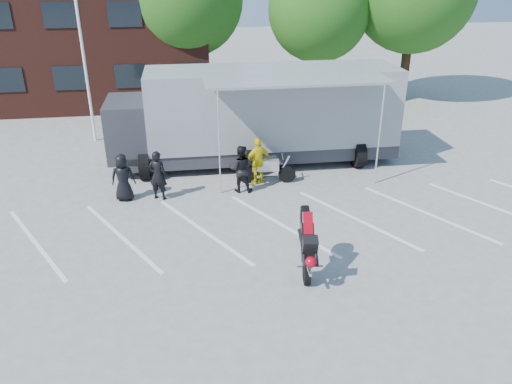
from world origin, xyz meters
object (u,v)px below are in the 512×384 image
object	(u,v)px
transporter_truck	(260,161)
spectator_leather_a	(123,178)
spectator_hivis	(258,161)
stunt_bike_rider	(303,268)
spectator_leather_b	(158,175)
tree_mid	(319,10)
spectator_leather_c	(241,169)
flagpole	(85,23)
parked_motorcycle	(267,182)

from	to	relation	value
transporter_truck	spectator_leather_a	world-z (taller)	transporter_truck
spectator_hivis	transporter_truck	bearing A→B (deg)	-121.22
stunt_bike_rider	spectator_leather_b	xyz separation A→B (m)	(-3.82, 4.89, 0.86)
tree_mid	transporter_truck	bearing A→B (deg)	-117.89
spectator_leather_a	spectator_leather_c	xyz separation A→B (m)	(3.97, 0.09, 0.03)
flagpole	parked_motorcycle	size ratio (longest dim) A/B	3.76
spectator_leather_a	spectator_hivis	xyz separation A→B (m)	(4.66, 0.66, 0.05)
spectator_leather_b	spectator_hivis	xyz separation A→B (m)	(3.51, 0.75, 0.00)
spectator_leather_a	stunt_bike_rider	bearing A→B (deg)	135.67
parked_motorcycle	spectator_leather_c	bearing A→B (deg)	127.46
transporter_truck	spectator_leather_c	size ratio (longest dim) A/B	6.94
flagpole	spectator_leather_b	distance (m)	8.26
stunt_bike_rider	spectator_leather_c	size ratio (longest dim) A/B	1.19
parked_motorcycle	spectator_hivis	size ratio (longest dim) A/B	1.23
spectator_leather_c	spectator_hivis	distance (m)	0.90
flagpole	tree_mid	xyz separation A→B (m)	(11.24, 5.00, -0.11)
spectator_leather_b	spectator_leather_c	distance (m)	2.82
flagpole	parked_motorcycle	distance (m)	10.11
tree_mid	parked_motorcycle	size ratio (longest dim) A/B	3.61
flagpole	tree_mid	world-z (taller)	flagpole
flagpole	spectator_leather_a	bearing A→B (deg)	-76.31
transporter_truck	spectator_leather_a	distance (m)	5.83
transporter_truck	spectator_hivis	xyz separation A→B (m)	(-0.40, -2.12, 0.86)
parked_motorcycle	spectator_leather_a	xyz separation A→B (m)	(-5.00, -0.68, 0.81)
parked_motorcycle	spectator_leather_b	bearing A→B (deg)	108.90
spectator_leather_c	stunt_bike_rider	bearing A→B (deg)	111.48
parked_motorcycle	stunt_bike_rider	size ratio (longest dim) A/B	1.07
flagpole	tree_mid	distance (m)	12.31
stunt_bike_rider	transporter_truck	bearing A→B (deg)	96.21
tree_mid	stunt_bike_rider	xyz separation A→B (m)	(-4.69, -16.46, -4.94)
spectator_leather_c	parked_motorcycle	bearing A→B (deg)	-139.68
spectator_leather_a	spectator_hivis	distance (m)	4.71
parked_motorcycle	spectator_leather_a	world-z (taller)	spectator_leather_a
tree_mid	spectator_leather_c	size ratio (longest dim) A/B	4.57
spectator_leather_a	spectator_hivis	world-z (taller)	spectator_hivis
flagpole	transporter_truck	world-z (taller)	flagpole
tree_mid	parked_motorcycle	distance (m)	12.75
parked_motorcycle	tree_mid	bearing A→B (deg)	-16.02
stunt_bike_rider	spectator_leather_a	world-z (taller)	spectator_leather_a
spectator_leather_a	spectator_hivis	bearing A→B (deg)	-171.23
transporter_truck	spectator_leather_b	distance (m)	4.93
parked_motorcycle	spectator_hivis	xyz separation A→B (m)	(-0.33, -0.03, 0.86)
flagpole	spectator_leather_c	world-z (taller)	flagpole
stunt_bike_rider	spectator_leather_a	distance (m)	7.09
transporter_truck	spectator_leather_c	world-z (taller)	transporter_truck
tree_mid	spectator_leather_b	world-z (taller)	tree_mid
flagpole	spectator_hivis	xyz separation A→B (m)	(6.24, -5.81, -4.19)
tree_mid	flagpole	bearing A→B (deg)	-156.03
flagpole	spectator_leather_c	xyz separation A→B (m)	(5.54, -6.38, -4.21)
stunt_bike_rider	spectator_hivis	distance (m)	5.72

